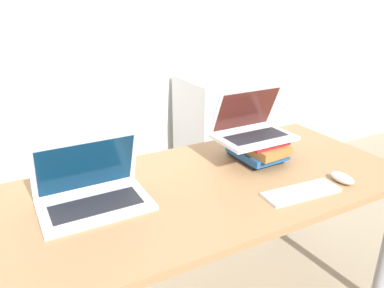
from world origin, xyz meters
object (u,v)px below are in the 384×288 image
Objects in this scene: laptop_on_books at (252,128)px; mouse at (342,178)px; book_stack at (256,148)px; wireless_keyboard at (301,192)px; laptop_left at (92,192)px; mini_fridge at (224,138)px.

mouse is at bearing -61.32° from laptop_on_books.
wireless_keyboard is at bearing -97.37° from book_stack.
laptop_left is 3.60× the size of mouse.
laptop_on_books reaches higher than mouse.
mini_fridge is (0.24, 1.21, -0.28)m from mouse.
laptop_left is 1.22× the size of wireless_keyboard.
mouse reaches higher than wireless_keyboard.
book_stack is 2.72× the size of mouse.
laptop_on_books is (-0.03, 0.01, 0.10)m from book_stack.
mouse is (0.21, -0.01, 0.01)m from wireless_keyboard.
mini_fridge reaches higher than book_stack.
wireless_keyboard is (-0.04, -0.34, -0.05)m from book_stack.
mini_fridge is at bearing 69.61° from wireless_keyboard.
wireless_keyboard is 0.21m from mouse.
laptop_on_books reaches higher than book_stack.
laptop_on_books is at bearing 118.68° from mouse.
laptop_left reaches higher than mouse.
laptop_on_books is 1.06× the size of wireless_keyboard.
laptop_left is 0.73m from laptop_on_books.
laptop_left is 1.15× the size of laptop_on_books.
laptop_left is 0.97m from mouse.
laptop_left reaches higher than book_stack.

